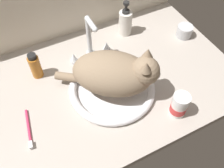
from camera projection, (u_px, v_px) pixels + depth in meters
countertop at (104, 85)px, 102.93cm from camera, size 109.79×68.06×3.00cm
sink_basin at (112, 88)px, 98.32cm from camera, size 33.86×33.86×2.98cm
faucet at (90, 44)px, 103.71cm from camera, size 18.70×10.17×21.75cm
cat at (117, 73)px, 90.62cm from camera, size 36.12×32.32×18.67cm
amber_bottle at (35, 66)px, 99.81cm from camera, size 4.47×4.47×11.83cm
metal_jar at (184, 31)px, 116.80cm from camera, size 7.24×7.24×5.51cm
soap_pump_bottle at (125, 22)px, 115.45cm from camera, size 6.08×6.08×16.90cm
pill_bottle at (179, 106)px, 89.26cm from camera, size 6.04×6.04×10.30cm
toothbrush at (29, 130)px, 88.06cm from camera, size 3.40×15.96×1.70cm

